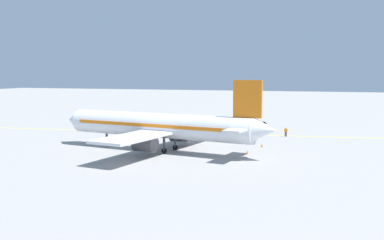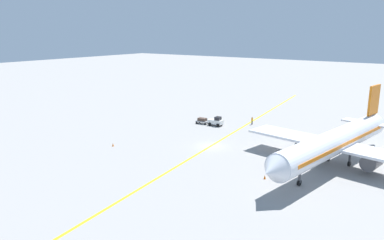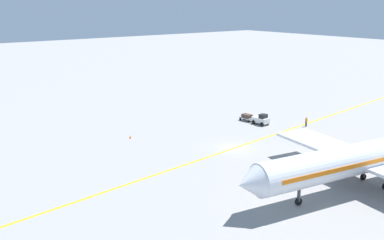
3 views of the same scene
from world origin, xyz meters
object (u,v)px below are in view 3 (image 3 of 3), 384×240
Objects in this scene: airplane_at_gate at (367,157)px; baggage_tug_white at (261,119)px; traffic_cone_near_nose at (264,190)px; traffic_cone_far_edge at (130,137)px; ground_crew_worker at (306,121)px; baggage_cart_trailing at (247,117)px; traffic_cone_by_wingtip at (366,146)px.

airplane_at_gate is 29.00m from baggage_tug_white.
traffic_cone_near_nose and traffic_cone_far_edge have the same top height.
ground_crew_worker is at bearing -137.57° from baggage_tug_white.
baggage_cart_trailing is 4.89× the size of traffic_cone_by_wingtip.
ground_crew_worker is 30.18m from traffic_cone_near_nose.
baggage_cart_trailing is 4.89× the size of traffic_cone_near_nose.
airplane_at_gate is 64.44× the size of traffic_cone_far_edge.
traffic_cone_near_nose is at bearing 134.51° from baggage_tug_white.
baggage_tug_white is 5.63× the size of traffic_cone_near_nose.
traffic_cone_far_edge is (33.72, 11.91, -3.43)m from airplane_at_gate.
airplane_at_gate is at bearing -160.55° from traffic_cone_far_edge.
airplane_at_gate reaches higher than ground_crew_worker.
baggage_tug_white is 3.30m from baggage_cart_trailing.
airplane_at_gate reaches higher than traffic_cone_by_wingtip.
ground_crew_worker is at bearing -60.43° from traffic_cone_near_nose.
baggage_tug_white reaches higher than traffic_cone_near_nose.
traffic_cone_near_nose is 1.00× the size of traffic_cone_far_edge.
traffic_cone_far_edge is at bearing 45.06° from traffic_cone_by_wingtip.
traffic_cone_near_nose is (-20.64, 20.99, -0.63)m from baggage_tug_white.
baggage_tug_white is 5.63× the size of traffic_cone_far_edge.
airplane_at_gate is 13.18× the size of baggage_cart_trailing.
traffic_cone_near_nose is 24.14m from traffic_cone_by_wingtip.
baggage_tug_white is (26.84, -10.62, -2.81)m from airplane_at_gate.
traffic_cone_by_wingtip is at bearing -171.49° from baggage_cart_trailing.
ground_crew_worker is 30.52m from traffic_cone_far_edge.
ground_crew_worker is at bearing -114.44° from traffic_cone_far_edge.
ground_crew_worker reaches higher than traffic_cone_far_edge.
airplane_at_gate is at bearing 143.05° from ground_crew_worker.
baggage_cart_trailing is 22.60m from traffic_cone_far_edge.
airplane_at_gate reaches higher than baggage_tug_white.
traffic_cone_near_nose is 27.56m from traffic_cone_far_edge.
ground_crew_worker is 13.12m from traffic_cone_by_wingtip.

